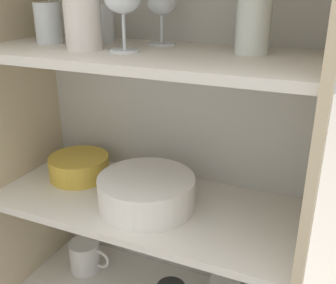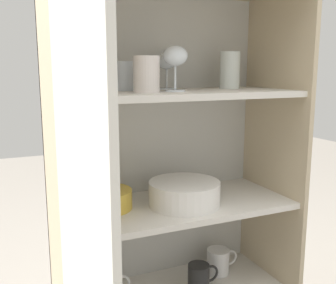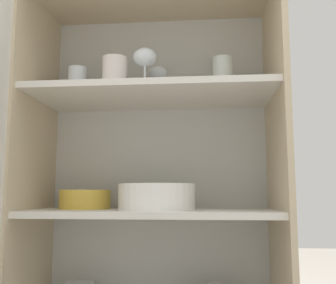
{
  "view_description": "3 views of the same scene",
  "coord_description": "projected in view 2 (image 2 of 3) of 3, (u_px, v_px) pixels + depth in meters",
  "views": [
    {
      "loc": [
        0.41,
        -0.61,
        1.13
      ],
      "look_at": [
        0.04,
        0.22,
        0.76
      ],
      "focal_mm": 42.0,
      "sensor_mm": 36.0,
      "label": 1
    },
    {
      "loc": [
        -0.54,
        -0.99,
        1.06
      ],
      "look_at": [
        -0.02,
        0.21,
        0.82
      ],
      "focal_mm": 42.0,
      "sensor_mm": 36.0,
      "label": 2
    },
    {
      "loc": [
        0.17,
        -1.08,
        0.66
      ],
      "look_at": [
        0.05,
        0.23,
        0.83
      ],
      "focal_mm": 42.0,
      "sensor_mm": 36.0,
      "label": 3
    }
  ],
  "objects": [
    {
      "name": "tumbler_glass_2",
      "position": [
        230.0,
        70.0,
        1.4
      ],
      "size": [
        0.07,
        0.07,
        0.13
      ],
      "color": "white",
      "rests_on": "shelf_board_upper"
    },
    {
      "name": "cupboard_door",
      "position": [
        85.0,
        264.0,
        0.82
      ],
      "size": [
        0.04,
        0.4,
        1.32
      ],
      "color": "silver",
      "rests_on": "ground_plane"
    },
    {
      "name": "shelf_board_upper",
      "position": [
        177.0,
        94.0,
        1.27
      ],
      "size": [
        0.78,
        0.34,
        0.02
      ],
      "primitive_type": "cube",
      "color": "silver"
    },
    {
      "name": "shelf_board_middle",
      "position": [
        176.0,
        206.0,
        1.34
      ],
      "size": [
        0.78,
        0.34,
        0.02
      ],
      "primitive_type": "cube",
      "color": "silver"
    },
    {
      "name": "cupboard_side_right",
      "position": [
        271.0,
        177.0,
        1.49
      ],
      "size": [
        0.02,
        0.38,
        1.32
      ],
      "primitive_type": "cube",
      "color": "#CCB793",
      "rests_on": "ground_plane"
    },
    {
      "name": "tumbler_glass_3",
      "position": [
        124.0,
        76.0,
        1.27
      ],
      "size": [
        0.07,
        0.07,
        0.09
      ],
      "color": "white",
      "rests_on": "shelf_board_upper"
    },
    {
      "name": "plate_stack_white",
      "position": [
        184.0,
        193.0,
        1.32
      ],
      "size": [
        0.24,
        0.24,
        0.08
      ],
      "color": "white",
      "rests_on": "shelf_board_middle"
    },
    {
      "name": "wine_glass_0",
      "position": [
        167.0,
        64.0,
        1.34
      ],
      "size": [
        0.07,
        0.07,
        0.12
      ],
      "color": "white",
      "rests_on": "shelf_board_upper"
    },
    {
      "name": "cupboard_side_left",
      "position": [
        56.0,
        205.0,
        1.17
      ],
      "size": [
        0.02,
        0.38,
        1.32
      ],
      "primitive_type": "cube",
      "color": "#CCB793",
      "rests_on": "ground_plane"
    },
    {
      "name": "cupboard_back_panel",
      "position": [
        157.0,
        176.0,
        1.49
      ],
      "size": [
        0.81,
        0.02,
        1.32
      ],
      "primitive_type": "cube",
      "color": "silver",
      "rests_on": "ground_plane"
    },
    {
      "name": "coffee_mug_extra_2",
      "position": [
        219.0,
        261.0,
        1.53
      ],
      "size": [
        0.13,
        0.09,
        0.1
      ],
      "color": "white",
      "rests_on": "shelf_board_lower"
    },
    {
      "name": "tumbler_glass_0",
      "position": [
        147.0,
        74.0,
        1.18
      ],
      "size": [
        0.08,
        0.08,
        0.11
      ],
      "color": "silver",
      "rests_on": "shelf_board_upper"
    },
    {
      "name": "tumbler_glass_1",
      "position": [
        96.0,
        76.0,
        1.17
      ],
      "size": [
        0.06,
        0.06,
        0.1
      ],
      "color": "white",
      "rests_on": "shelf_board_upper"
    },
    {
      "name": "wine_glass_1",
      "position": [
        175.0,
        58.0,
        1.21
      ],
      "size": [
        0.08,
        0.08,
        0.14
      ],
      "color": "white",
      "rests_on": "shelf_board_upper"
    },
    {
      "name": "mixing_bowl_large",
      "position": [
        106.0,
        199.0,
        1.28
      ],
      "size": [
        0.17,
        0.17,
        0.06
      ],
      "color": "gold",
      "rests_on": "shelf_board_middle"
    },
    {
      "name": "coffee_mug_primary",
      "position": [
        199.0,
        277.0,
        1.41
      ],
      "size": [
        0.12,
        0.08,
        0.1
      ],
      "color": "black",
      "rests_on": "shelf_board_lower"
    }
  ]
}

